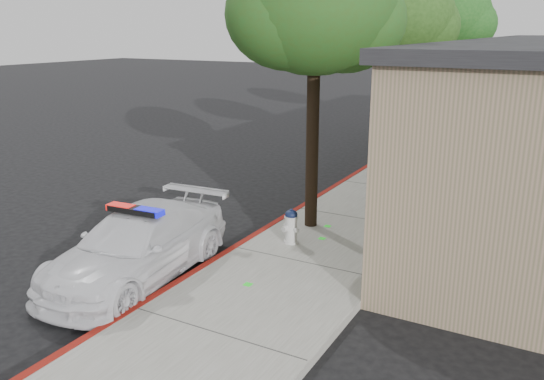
% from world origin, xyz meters
% --- Properties ---
extents(ground, '(120.00, 120.00, 0.00)m').
position_xyz_m(ground, '(0.00, 0.00, 0.00)').
color(ground, black).
rests_on(ground, ground).
extents(sidewalk, '(3.20, 60.00, 0.15)m').
position_xyz_m(sidewalk, '(1.60, 3.00, 0.07)').
color(sidewalk, gray).
rests_on(sidewalk, ground).
extents(red_curb, '(0.14, 60.00, 0.16)m').
position_xyz_m(red_curb, '(0.06, 3.00, 0.08)').
color(red_curb, maroon).
rests_on(red_curb, ground).
extents(police_car, '(2.09, 4.50, 1.39)m').
position_xyz_m(police_car, '(-0.90, -1.83, 0.64)').
color(police_car, white).
rests_on(police_car, ground).
extents(fire_hydrant, '(0.43, 0.38, 0.75)m').
position_xyz_m(fire_hydrant, '(0.98, 0.77, 0.53)').
color(fire_hydrant, silver).
rests_on(fire_hydrant, sidewalk).
extents(street_tree_near, '(3.56, 3.46, 6.33)m').
position_xyz_m(street_tree_near, '(0.88, 1.99, 4.87)').
color(street_tree_near, black).
rests_on(street_tree_near, sidewalk).
extents(street_tree_mid, '(3.37, 3.20, 6.10)m').
position_xyz_m(street_tree_mid, '(0.98, 7.70, 4.75)').
color(street_tree_mid, black).
rests_on(street_tree_mid, sidewalk).
extents(street_tree_far, '(3.62, 3.33, 6.30)m').
position_xyz_m(street_tree_far, '(0.90, 14.80, 4.88)').
color(street_tree_far, black).
rests_on(street_tree_far, sidewalk).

